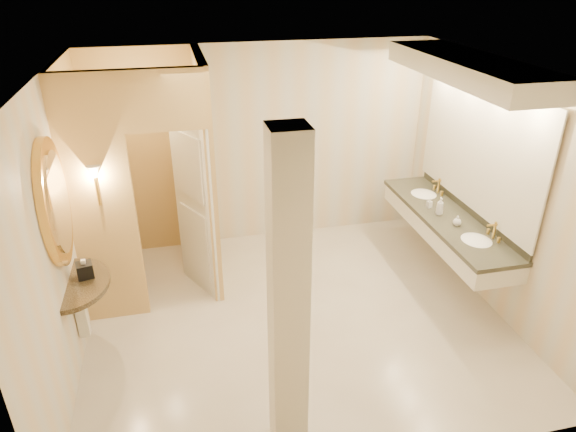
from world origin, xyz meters
name	(u,v)px	position (x,y,z in m)	size (l,w,h in m)	color
floor	(296,317)	(0.00, 0.00, 0.00)	(4.50, 4.50, 0.00)	beige
ceiling	(298,72)	(0.00, 0.00, 2.70)	(4.50, 4.50, 0.00)	white
wall_back	(262,146)	(0.00, 2.00, 1.35)	(4.50, 0.02, 2.70)	beige
wall_front	(369,336)	(0.00, -2.00, 1.35)	(4.50, 0.02, 2.70)	beige
wall_left	(60,233)	(-2.25, 0.00, 1.35)	(0.02, 4.00, 2.70)	beige
wall_right	(497,189)	(2.25, 0.00, 1.35)	(0.02, 4.00, 2.70)	beige
toilet_closet	(180,179)	(-1.13, 0.97, 1.39)	(1.50, 1.55, 2.70)	#E0BE75
wall_sconce	(95,174)	(-1.93, 0.43, 1.73)	(0.14, 0.14, 0.42)	gold
vanity	(459,155)	(1.98, 0.40, 1.63)	(0.75, 2.53, 2.09)	silver
console_shelf	(62,239)	(-2.21, -0.11, 1.34)	(0.90, 0.90, 1.90)	black
pillar	(288,307)	(-0.45, -1.56, 1.35)	(0.27, 0.27, 2.70)	silver
tissue_box	(85,270)	(-2.09, -0.04, 0.95)	(0.15, 0.15, 0.15)	black
toilet	(120,248)	(-1.93, 1.32, 0.40)	(0.45, 0.79, 0.81)	white
soap_bottle_a	(429,203)	(1.83, 0.64, 0.94)	(0.06, 0.06, 0.12)	beige
soap_bottle_b	(457,221)	(1.92, 0.13, 0.93)	(0.09, 0.09, 0.12)	silver
soap_bottle_c	(440,206)	(1.86, 0.44, 0.98)	(0.08, 0.08, 0.22)	#C6B28C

